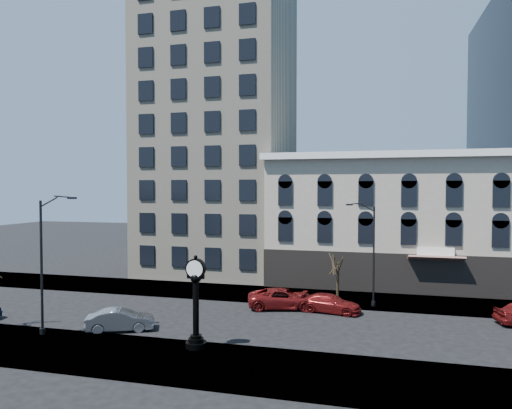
# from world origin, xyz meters

# --- Properties ---
(ground) EXTENTS (160.00, 160.00, 0.00)m
(ground) POSITION_xyz_m (0.00, 0.00, 0.00)
(ground) COLOR black
(ground) RESTS_ON ground
(sidewalk_far) EXTENTS (160.00, 6.00, 0.12)m
(sidewalk_far) POSITION_xyz_m (0.00, 8.00, 0.06)
(sidewalk_far) COLOR gray
(sidewalk_far) RESTS_ON ground
(sidewalk_near) EXTENTS (160.00, 6.00, 0.12)m
(sidewalk_near) POSITION_xyz_m (0.00, -8.00, 0.06)
(sidewalk_near) COLOR gray
(sidewalk_near) RESTS_ON ground
(cream_tower) EXTENTS (15.90, 15.40, 42.50)m
(cream_tower) POSITION_xyz_m (-6.11, 18.88, 19.32)
(cream_tower) COLOR #C1B59B
(cream_tower) RESTS_ON ground
(victorian_row) EXTENTS (22.60, 11.19, 12.50)m
(victorian_row) POSITION_xyz_m (12.00, 15.89, 6.00)
(victorian_row) COLOR #AAA08C
(victorian_row) RESTS_ON ground
(street_clock) EXTENTS (1.21, 1.21, 5.33)m
(street_clock) POSITION_xyz_m (1.02, -6.07, 2.53)
(street_clock) COLOR black
(street_clock) RESTS_ON sidewalk_near
(street_lamp_near) EXTENTS (2.21, 0.99, 8.87)m
(street_lamp_near) POSITION_xyz_m (-8.59, -5.98, 6.81)
(street_lamp_near) COLOR black
(street_lamp_near) RESTS_ON sidewalk_near
(street_lamp_far) EXTENTS (2.11, 0.60, 8.19)m
(street_lamp_far) POSITION_xyz_m (10.31, 5.90, 6.30)
(street_lamp_far) COLOR black
(street_lamp_far) RESTS_ON sidewalk_far
(bare_tree_far) EXTENTS (2.61, 2.61, 4.48)m
(bare_tree_far) POSITION_xyz_m (8.05, 7.48, 3.49)
(bare_tree_far) COLOR #2D2416
(bare_tree_far) RESTS_ON sidewalk_far
(car_near_b) EXTENTS (4.52, 3.15, 1.41)m
(car_near_b) POSITION_xyz_m (-5.05, -4.05, 0.71)
(car_near_b) COLOR #595B60
(car_near_b) RESTS_ON ground
(car_far_a) EXTENTS (5.89, 3.72, 1.51)m
(car_far_a) POSITION_xyz_m (4.16, 4.04, 0.76)
(car_far_a) COLOR maroon
(car_far_a) RESTS_ON ground
(car_far_b) EXTENTS (4.81, 2.56, 1.33)m
(car_far_b) POSITION_xyz_m (7.78, 3.81, 0.66)
(car_far_b) COLOR maroon
(car_far_b) RESTS_ON ground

